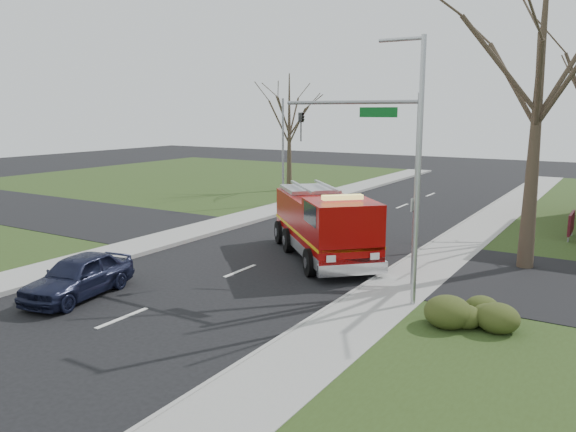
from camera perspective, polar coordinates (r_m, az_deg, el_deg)
The scene contains 13 objects.
ground at distance 22.23m, azimuth -4.89°, elevation -5.60°, with size 120.00×120.00×0.00m, color black.
sidewalk_right at distance 19.32m, azimuth 10.21°, elevation -8.01°, with size 2.40×80.00×0.15m, color gray.
sidewalk_left at distance 26.27m, azimuth -15.85°, elevation -3.26°, with size 2.40×80.00×0.15m, color gray.
cross_street_left at distance 41.47m, azimuth -27.05°, elevation 0.97°, with size 30.00×8.00×0.15m, color black.
health_center_sign at distance 30.17m, azimuth 26.82°, elevation -0.68°, with size 0.12×2.00×1.40m.
hedge_corner at distance 17.47m, azimuth 17.69°, elevation -8.64°, with size 2.80×2.00×0.90m, color #283413.
bare_tree_near at distance 23.38m, azimuth 24.20°, elevation 12.70°, with size 6.00×6.00×12.00m.
bare_tree_left at distance 43.54m, azimuth 0.13°, elevation 9.79°, with size 4.50×4.50×9.00m.
traffic_signal_mast at distance 20.14m, azimuth 9.59°, elevation 6.24°, with size 5.29×0.18×6.80m.
streetlight_pole at distance 17.62m, azimuth 12.94°, elevation 5.00°, with size 1.48×0.16×8.40m.
utility_pole_far at distance 36.85m, azimuth -0.51°, elevation 6.42°, with size 0.14×0.14×7.00m, color gray.
fire_engine at distance 23.84m, azimuth 3.70°, elevation -1.03°, with size 7.17×7.26×3.07m.
parked_car_maroon at distance 20.27m, azimuth -20.52°, elevation -5.71°, with size 1.72×4.28×1.46m, color black.
Camera 1 is at (12.77, -17.11, 6.19)m, focal length 35.00 mm.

